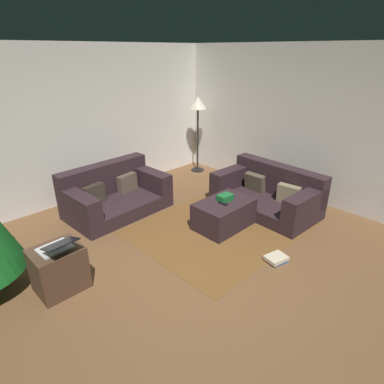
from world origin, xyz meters
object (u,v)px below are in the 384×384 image
(ottoman, at_px, (224,214))
(corner_lamp, at_px, (198,109))
(laptop, at_px, (57,247))
(gift_box, at_px, (225,198))
(book_stack, at_px, (276,259))
(tv_remote, at_px, (223,203))
(side_table, at_px, (59,269))
(couch_left, at_px, (114,194))
(couch_right, at_px, (269,193))

(ottoman, height_order, corner_lamp, corner_lamp)
(ottoman, bearing_deg, laptop, 172.48)
(gift_box, relative_size, book_stack, 0.74)
(tv_remote, height_order, corner_lamp, corner_lamp)
(ottoman, bearing_deg, side_table, 170.99)
(couch_left, relative_size, gift_box, 7.35)
(couch_left, bearing_deg, laptop, 39.52)
(laptop, relative_size, book_stack, 1.45)
(couch_right, xyz_separation_m, ottoman, (-1.01, 0.12, -0.07))
(book_stack, bearing_deg, couch_right, 37.59)
(side_table, distance_m, book_stack, 2.61)
(couch_right, bearing_deg, book_stack, 130.23)
(couch_left, height_order, book_stack, couch_left)
(corner_lamp, bearing_deg, laptop, -156.04)
(book_stack, bearing_deg, corner_lamp, 61.35)
(couch_left, height_order, side_table, couch_left)
(gift_box, bearing_deg, book_stack, -102.48)
(tv_remote, xyz_separation_m, corner_lamp, (1.56, 2.06, 0.93))
(couch_left, distance_m, book_stack, 2.79)
(gift_box, xyz_separation_m, tv_remote, (-0.11, -0.06, -0.04))
(tv_remote, distance_m, laptop, 2.33)
(laptop, xyz_separation_m, book_stack, (2.17, -1.37, -0.54))
(couch_left, xyz_separation_m, laptop, (-1.49, -1.33, 0.29))
(couch_left, bearing_deg, couch_right, 134.87)
(couch_left, bearing_deg, book_stack, 101.99)
(side_table, height_order, book_stack, side_table)
(gift_box, relative_size, tv_remote, 1.39)
(couch_right, bearing_deg, tv_remote, 88.00)
(couch_right, distance_m, tv_remote, 1.10)
(ottoman, xyz_separation_m, gift_box, (0.04, 0.02, 0.26))
(side_table, bearing_deg, corner_lamp, 23.15)
(couch_left, xyz_separation_m, tv_remote, (0.81, -1.67, 0.14))
(couch_left, relative_size, laptop, 3.74)
(tv_remote, xyz_separation_m, side_table, (-2.30, 0.41, -0.17))
(book_stack, bearing_deg, side_table, 146.56)
(book_stack, xyz_separation_m, corner_lamp, (1.68, 3.08, 1.32))
(side_table, bearing_deg, couch_left, 40.28)
(couch_right, distance_m, ottoman, 1.02)
(gift_box, xyz_separation_m, book_stack, (-0.24, -1.08, -0.42))
(couch_left, height_order, ottoman, couch_left)
(ottoman, bearing_deg, gift_box, 29.72)
(couch_right, distance_m, book_stack, 1.55)
(side_table, bearing_deg, gift_box, -8.33)
(couch_left, height_order, gift_box, couch_left)
(ottoman, distance_m, book_stack, 1.09)
(couch_right, distance_m, side_table, 3.42)
(couch_left, height_order, tv_remote, couch_left)
(laptop, height_order, book_stack, laptop)
(tv_remote, distance_m, book_stack, 1.10)
(tv_remote, height_order, book_stack, tv_remote)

